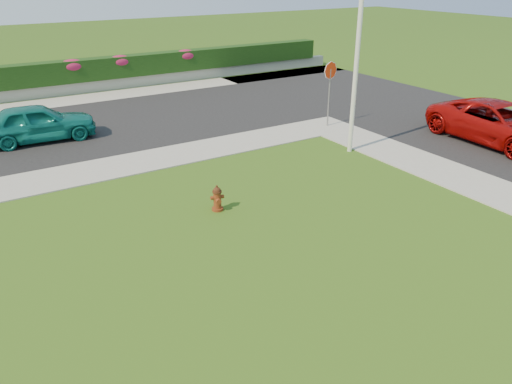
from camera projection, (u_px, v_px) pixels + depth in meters
ground at (337, 284)px, 10.35m from camera, size 120.00×120.00×0.00m
street_right at (509, 138)px, 19.22m from camera, size 8.00×32.00×0.04m
curb_corner at (325, 126)px, 20.68m from camera, size 2.00×2.00×0.04m
sidewalk_beyond at (69, 101)px, 24.57m from camera, size 34.00×2.00×0.04m
retaining_wall at (62, 90)px, 25.61m from camera, size 34.00×0.40×0.60m
hedge at (59, 73)px, 25.34m from camera, size 32.00×0.90×1.10m
fire_hydrant at (217, 199)px, 13.39m from camera, size 0.38×0.36×0.72m
suv_red at (500, 123)px, 18.35m from camera, size 2.71×5.45×1.49m
sedan_teal at (37, 123)px, 18.56m from camera, size 4.23×1.92×1.41m
utility_pole at (356, 73)px, 16.77m from camera, size 0.16×0.16×5.52m
stop_sign at (330, 78)px, 19.88m from camera, size 0.72×0.14×2.66m
flower_clump_d at (72, 66)px, 25.48m from camera, size 1.33×0.85×0.66m
flower_clump_e at (120, 61)px, 26.68m from camera, size 1.30×0.83×0.65m
flower_clump_f at (185, 55)px, 28.53m from camera, size 1.31×0.84×0.65m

